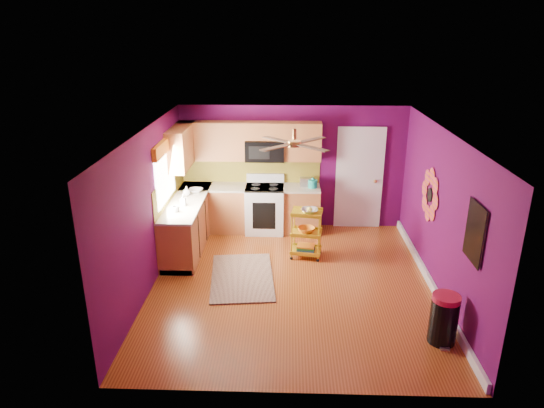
{
  "coord_description": "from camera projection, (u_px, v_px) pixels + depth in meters",
  "views": [
    {
      "loc": [
        -0.09,
        -6.95,
        3.94
      ],
      "look_at": [
        -0.34,
        0.4,
        1.23
      ],
      "focal_mm": 32.0,
      "sensor_mm": 36.0,
      "label": 1
    }
  ],
  "objects": [
    {
      "name": "soap_bottle_a",
      "position": [
        183.0,
        200.0,
        8.58
      ],
      "size": [
        0.09,
        0.09,
        0.2
      ],
      "primitive_type": "imported",
      "color": "#EA3F72",
      "rests_on": "lower_cabinets"
    },
    {
      "name": "lower_cabinets",
      "position": [
        223.0,
        217.0,
        9.48
      ],
      "size": [
        2.81,
        2.31,
        0.94
      ],
      "color": "#975329",
      "rests_on": "ground"
    },
    {
      "name": "rolling_cart",
      "position": [
        307.0,
        232.0,
        8.63
      ],
      "size": [
        0.59,
        0.47,
        0.97
      ],
      "color": "gold",
      "rests_on": "ground"
    },
    {
      "name": "electric_range",
      "position": [
        265.0,
        208.0,
        9.77
      ],
      "size": [
        0.76,
        0.66,
        1.13
      ],
      "color": "white",
      "rests_on": "ground"
    },
    {
      "name": "shag_rug",
      "position": [
        242.0,
        277.0,
        8.07
      ],
      "size": [
        1.18,
        1.75,
        0.02
      ],
      "primitive_type": "cube",
      "rotation": [
        0.0,
        0.0,
        0.1
      ],
      "color": "#321710",
      "rests_on": "ground"
    },
    {
      "name": "left_window",
      "position": [
        165.0,
        162.0,
        8.34
      ],
      "size": [
        0.08,
        1.35,
        1.08
      ],
      "color": "white",
      "rests_on": "ground"
    },
    {
      "name": "soap_bottle_b",
      "position": [
        186.0,
        191.0,
        9.08
      ],
      "size": [
        0.14,
        0.14,
        0.18
      ],
      "primitive_type": "imported",
      "color": "white",
      "rests_on": "lower_cabinets"
    },
    {
      "name": "toaster",
      "position": [
        305.0,
        182.0,
        9.62
      ],
      "size": [
        0.22,
        0.15,
        0.18
      ],
      "primitive_type": "cube",
      "color": "beige",
      "rests_on": "lower_cabinets"
    },
    {
      "name": "ceiling_fan",
      "position": [
        294.0,
        143.0,
        7.28
      ],
      "size": [
        1.01,
        1.01,
        0.26
      ],
      "color": "#BF8C3F",
      "rests_on": "ground"
    },
    {
      "name": "upper_cabinetry",
      "position": [
        229.0,
        144.0,
        9.34
      ],
      "size": [
        2.8,
        2.3,
        1.26
      ],
      "color": "#975329",
      "rests_on": "ground"
    },
    {
      "name": "panel_door",
      "position": [
        359.0,
        179.0,
        9.8
      ],
      "size": [
        0.95,
        0.11,
        2.15
      ],
      "color": "white",
      "rests_on": "ground"
    },
    {
      "name": "room_envelope",
      "position": [
        296.0,
        189.0,
        7.32
      ],
      "size": [
        4.54,
        5.04,
        2.52
      ],
      "color": "#530947",
      "rests_on": "ground"
    },
    {
      "name": "right_wall_art",
      "position": [
        448.0,
        210.0,
        6.99
      ],
      "size": [
        0.04,
        2.74,
        1.04
      ],
      "color": "black",
      "rests_on": "ground"
    },
    {
      "name": "trash_can",
      "position": [
        444.0,
        319.0,
        6.33
      ],
      "size": [
        0.37,
        0.4,
        0.69
      ],
      "color": "black",
      "rests_on": "ground"
    },
    {
      "name": "teal_kettle",
      "position": [
        313.0,
        184.0,
        9.54
      ],
      "size": [
        0.18,
        0.18,
        0.21
      ],
      "color": "#139387",
      "rests_on": "lower_cabinets"
    },
    {
      "name": "counter_dish",
      "position": [
        196.0,
        191.0,
        9.29
      ],
      "size": [
        0.26,
        0.26,
        0.06
      ],
      "primitive_type": "imported",
      "color": "white",
      "rests_on": "lower_cabinets"
    },
    {
      "name": "ground",
      "position": [
        292.0,
        284.0,
        7.88
      ],
      "size": [
        5.0,
        5.0,
        0.0
      ],
      "primitive_type": "plane",
      "color": "brown",
      "rests_on": "ground"
    },
    {
      "name": "counter_cup",
      "position": [
        176.0,
        209.0,
        8.31
      ],
      "size": [
        0.13,
        0.13,
        0.1
      ],
      "primitive_type": "imported",
      "color": "white",
      "rests_on": "lower_cabinets"
    }
  ]
}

